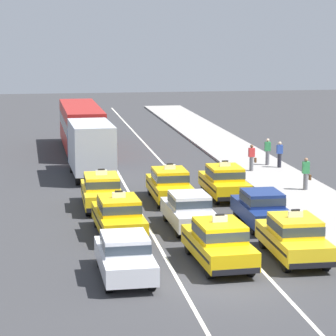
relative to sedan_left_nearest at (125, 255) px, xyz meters
The scene contains 19 objects.
ground_plane 3.70m from the sedan_left_nearest, 19.81° to the right, with size 160.00×160.00×0.00m, color #353538.
lane_stripe_left_center 18.88m from the sedan_left_nearest, 84.55° to the left, with size 0.14×80.00×0.01m, color silver.
lane_stripe_center_right 19.45m from the sedan_left_nearest, 75.12° to the left, with size 0.14×80.00×0.01m, color silver.
sidewalk_curb 17.40m from the sedan_left_nearest, 52.45° to the left, with size 4.00×90.00×0.15m, color #9E9993.
sedan_left_nearest is the anchor object (origin of this frame).
taxi_left_second 5.72m from the sedan_left_nearest, 86.32° to the left, with size 1.99×4.63×1.96m.
taxi_left_third 10.92m from the sedan_left_nearest, 89.67° to the left, with size 1.85×4.57×1.96m.
box_truck_left_fourth 19.20m from the sedan_left_nearest, 89.81° to the left, with size 2.49×7.04×3.27m.
bus_left_fifth 29.03m from the sedan_left_nearest, 89.82° to the left, with size 2.71×11.24×3.22m.
taxi_center_nearest 3.72m from the sedan_left_nearest, 15.27° to the left, with size 2.01×4.63×1.96m.
sedan_center_second 7.26m from the sedan_left_nearest, 61.11° to the left, with size 1.86×4.34×1.58m.
taxi_center_third 12.41m from the sedan_left_nearest, 73.27° to the left, with size 1.84×4.57×1.96m.
taxi_right_nearest 6.68m from the sedan_left_nearest, 10.70° to the left, with size 1.88×4.58×1.96m.
sedan_right_second 9.23m from the sedan_left_nearest, 42.94° to the left, with size 1.76×4.30×1.58m.
taxi_right_third 13.89m from the sedan_left_nearest, 62.10° to the left, with size 1.83×4.57×1.96m.
pedestrian_near_crosswalk 16.93m from the sedan_left_nearest, 49.18° to the left, with size 0.47×0.24×1.72m.
pedestrian_mid_block 21.06m from the sedan_left_nearest, 62.52° to the left, with size 0.47×0.24×1.59m.
pedestrian_by_storefront 22.78m from the sedan_left_nearest, 59.04° to the left, with size 0.36×0.24×1.60m.
pedestrian_far_corner 23.38m from the sedan_left_nearest, 61.26° to the left, with size 0.36×0.24×1.67m.
Camera 1 is at (-6.19, -24.98, 8.67)m, focal length 83.66 mm.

